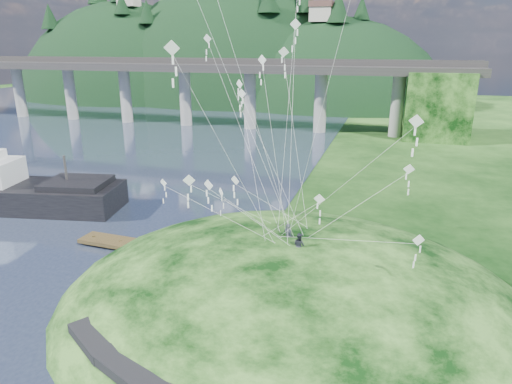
# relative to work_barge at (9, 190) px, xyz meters

# --- Properties ---
(ground) EXTENTS (320.00, 320.00, 0.00)m
(ground) POSITION_rel_work_barge_xyz_m (27.58, -12.92, -2.16)
(ground) COLOR black
(ground) RESTS_ON ground
(grass_hill) EXTENTS (36.00, 32.00, 13.00)m
(grass_hill) POSITION_rel_work_barge_xyz_m (35.58, -10.92, -3.66)
(grass_hill) COLOR black
(grass_hill) RESTS_ON ground
(bridge) EXTENTS (160.00, 11.00, 15.00)m
(bridge) POSITION_rel_work_barge_xyz_m (1.12, 57.14, 7.55)
(bridge) COLOR #2D2B2B
(bridge) RESTS_ON ground
(far_ridge) EXTENTS (153.00, 70.00, 94.50)m
(far_ridge) POSITION_rel_work_barge_xyz_m (-16.00, 109.25, -9.59)
(far_ridge) COLOR black
(far_ridge) RESTS_ON ground
(work_barge) EXTENTS (25.40, 10.97, 8.61)m
(work_barge) POSITION_rel_work_barge_xyz_m (0.00, 0.00, 0.00)
(work_barge) COLOR black
(work_barge) RESTS_ON ground
(wooden_dock) EXTENTS (14.03, 2.85, 1.00)m
(wooden_dock) POSITION_rel_work_barge_xyz_m (21.04, -6.02, -1.72)
(wooden_dock) COLOR #3A2D18
(wooden_dock) RESTS_ON ground
(kite_flyers) EXTENTS (2.04, 2.19, 1.93)m
(kite_flyers) POSITION_rel_work_barge_xyz_m (35.60, -10.93, 3.75)
(kite_flyers) COLOR #262933
(kite_flyers) RESTS_ON ground
(kite_swarm) EXTENTS (19.14, 13.93, 22.12)m
(kite_swarm) POSITION_rel_work_barge_xyz_m (32.65, -8.96, 12.72)
(kite_swarm) COLOR white
(kite_swarm) RESTS_ON ground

